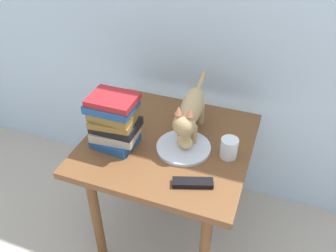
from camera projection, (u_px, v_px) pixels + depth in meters
ground_plane at (168, 230)px, 1.86m from camera, size 6.00×6.00×0.00m
side_table at (168, 157)px, 1.55m from camera, size 0.69×0.66×0.61m
plate at (183, 147)px, 1.45m from camera, size 0.23×0.23×0.01m
bread_roll at (185, 142)px, 1.43m from camera, size 0.10×0.10×0.05m
cat at (191, 111)px, 1.44m from camera, size 0.11×0.48×0.23m
book_stack at (114, 120)px, 1.41m from camera, size 0.19×0.17×0.23m
candle_jar at (229, 149)px, 1.40m from camera, size 0.07×0.07×0.08m
tv_remote at (193, 183)px, 1.29m from camera, size 0.16×0.09×0.02m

